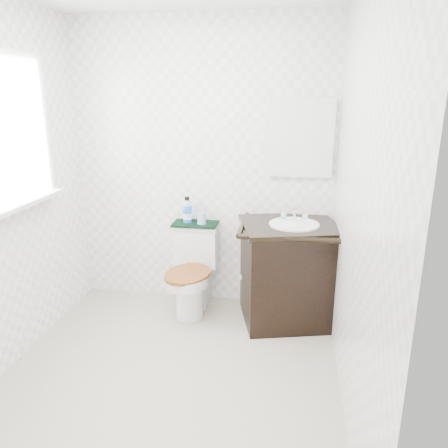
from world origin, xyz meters
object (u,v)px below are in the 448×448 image
(toilet, at_px, (193,274))
(mouthwash_bottle, at_px, (187,211))
(vanity, at_px, (288,270))
(trash_bin, at_px, (253,289))
(cup, at_px, (202,218))

(toilet, xyz_separation_m, mouthwash_bottle, (-0.07, 0.13, 0.52))
(toilet, xyz_separation_m, vanity, (0.80, -0.07, 0.11))
(trash_bin, bearing_deg, vanity, -33.45)
(mouthwash_bottle, height_order, cup, mouthwash_bottle)
(trash_bin, bearing_deg, toilet, -165.66)
(mouthwash_bottle, distance_m, cup, 0.14)
(mouthwash_bottle, bearing_deg, vanity, -13.06)
(cup, bearing_deg, trash_bin, 2.96)
(vanity, height_order, cup, vanity)
(toilet, relative_size, vanity, 0.78)
(toilet, relative_size, trash_bin, 2.39)
(toilet, relative_size, mouthwash_bottle, 3.25)
(toilet, distance_m, vanity, 0.81)
(vanity, height_order, mouthwash_bottle, mouthwash_bottle)
(toilet, bearing_deg, vanity, -4.94)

